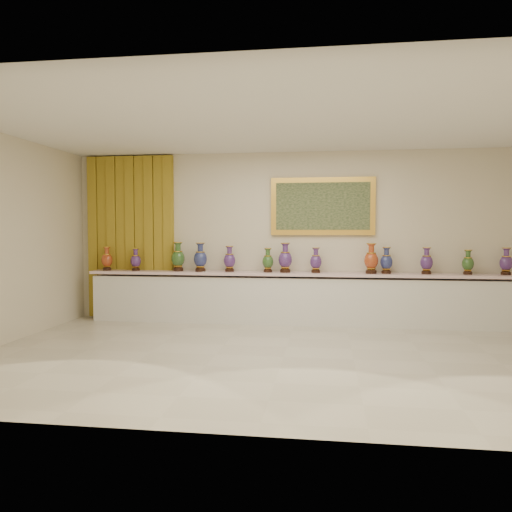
{
  "coord_description": "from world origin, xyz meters",
  "views": [
    {
      "loc": [
        0.54,
        -6.33,
        1.63
      ],
      "look_at": [
        -0.6,
        1.7,
        1.21
      ],
      "focal_mm": 35.0,
      "sensor_mm": 36.0,
      "label": 1
    }
  ],
  "objects_px": {
    "vase_0": "(107,260)",
    "vase_1": "(136,261)",
    "counter": "(295,299)",
    "vase_2": "(178,258)"
  },
  "relations": [
    {
      "from": "counter",
      "to": "vase_0",
      "type": "distance_m",
      "value": 3.47
    },
    {
      "from": "counter",
      "to": "vase_1",
      "type": "height_order",
      "value": "vase_1"
    },
    {
      "from": "vase_0",
      "to": "vase_2",
      "type": "xyz_separation_m",
      "value": [
        1.32,
        0.05,
        0.04
      ]
    },
    {
      "from": "vase_0",
      "to": "vase_2",
      "type": "relative_size",
      "value": 0.83
    },
    {
      "from": "vase_0",
      "to": "vase_1",
      "type": "distance_m",
      "value": 0.54
    },
    {
      "from": "counter",
      "to": "vase_0",
      "type": "relative_size",
      "value": 16.91
    },
    {
      "from": "vase_0",
      "to": "counter",
      "type": "bearing_deg",
      "value": 0.75
    },
    {
      "from": "counter",
      "to": "vase_2",
      "type": "height_order",
      "value": "vase_2"
    },
    {
      "from": "vase_1",
      "to": "vase_0",
      "type": "bearing_deg",
      "value": -177.24
    },
    {
      "from": "vase_0",
      "to": "vase_1",
      "type": "xyz_separation_m",
      "value": [
        0.54,
        0.03,
        -0.01
      ]
    }
  ]
}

